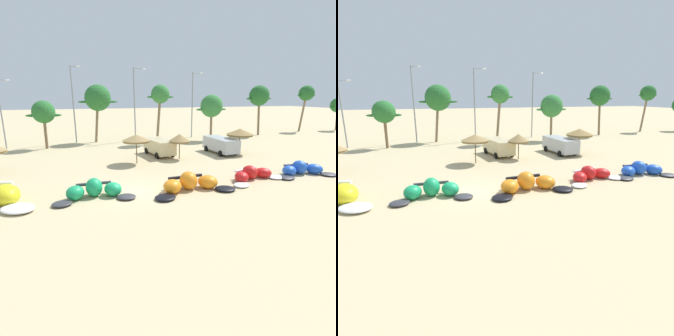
{
  "view_description": "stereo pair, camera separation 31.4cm",
  "coord_description": "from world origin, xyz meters",
  "views": [
    {
      "loc": [
        -3.34,
        -18.14,
        6.71
      ],
      "look_at": [
        3.21,
        2.0,
        1.0
      ],
      "focal_mm": 28.87,
      "sensor_mm": 36.0,
      "label": 1
    },
    {
      "loc": [
        -3.04,
        -18.24,
        6.71
      ],
      "look_at": [
        3.21,
        2.0,
        1.0
      ],
      "focal_mm": 28.87,
      "sensor_mm": 36.0,
      "label": 2
    }
  ],
  "objects": [
    {
      "name": "parked_car_second",
      "position": [
        5.15,
        11.41,
        1.09
      ],
      "size": [
        2.73,
        5.13,
        1.84
      ],
      "color": "beige",
      "rests_on": "ground"
    },
    {
      "name": "lamppost_east",
      "position": [
        14.37,
        23.26,
        5.68
      ],
      "size": [
        1.83,
        0.24,
        10.26
      ],
      "color": "gray",
      "rests_on": "ground"
    },
    {
      "name": "lamppost_west",
      "position": [
        -12.58,
        21.59,
        4.86
      ],
      "size": [
        1.6,
        0.24,
        8.69
      ],
      "color": "gray",
      "rests_on": "ground"
    },
    {
      "name": "palm_center_left",
      "position": [
        7.71,
        19.36,
        6.71
      ],
      "size": [
        3.89,
        2.59,
        8.18
      ],
      "color": "#7F6647",
      "rests_on": "ground"
    },
    {
      "name": "palm_left",
      "position": [
        -7.58,
        19.78,
        4.61
      ],
      "size": [
        4.27,
        2.85,
        6.11
      ],
      "color": "brown",
      "rests_on": "ground"
    },
    {
      "name": "kite_left_of_center",
      "position": [
        3.98,
        -0.92,
        0.5
      ],
      "size": [
        6.53,
        3.16,
        1.31
      ],
      "color": "black",
      "rests_on": "ground"
    },
    {
      "name": "palm_center_right",
      "position": [
        15.77,
        19.44,
        5.11
      ],
      "size": [
        5.03,
        3.35,
        6.85
      ],
      "color": "#7F6647",
      "rests_on": "ground"
    },
    {
      "name": "lamppost_west_center",
      "position": [
        -3.88,
        23.23,
        5.87
      ],
      "size": [
        1.46,
        0.24,
        10.72
      ],
      "color": "gray",
      "rests_on": "ground"
    },
    {
      "name": "palm_right_of_gap",
      "position": [
        25.9,
        21.93,
        6.59
      ],
      "size": [
        5.03,
        3.36,
        8.35
      ],
      "color": "brown",
      "rests_on": "ground"
    },
    {
      "name": "palm_left_of_gap",
      "position": [
        -0.58,
        22.92,
        6.31
      ],
      "size": [
        5.58,
        3.72,
        8.23
      ],
      "color": "#7F6647",
      "rests_on": "ground"
    },
    {
      "name": "lamppost_east_center",
      "position": [
        4.79,
        22.52,
        5.86
      ],
      "size": [
        1.94,
        0.24,
        10.59
      ],
      "color": "gray",
      "rests_on": "ground"
    },
    {
      "name": "kite_center",
      "position": [
        9.84,
        -0.07,
        0.43
      ],
      "size": [
        5.56,
        3.17,
        1.11
      ],
      "color": "white",
      "rests_on": "ground"
    },
    {
      "name": "beach_umbrella_outermost",
      "position": [
        14.41,
        9.23,
        2.55
      ],
      "size": [
        3.11,
        3.11,
        2.97
      ],
      "color": "brown",
      "rests_on": "ground"
    },
    {
      "name": "palm_right",
      "position": [
        37.64,
        23.77,
        6.97
      ],
      "size": [
        4.19,
        2.8,
        8.52
      ],
      "color": "#7F6647",
      "rests_on": "ground"
    },
    {
      "name": "beach_umbrella_near_palms",
      "position": [
        6.73,
        8.83,
        2.26
      ],
      "size": [
        2.27,
        2.27,
        2.73
      ],
      "color": "brown",
      "rests_on": "ground"
    },
    {
      "name": "beach_umbrella_middle",
      "position": [
        1.92,
        8.31,
        2.56
      ],
      "size": [
        2.81,
        2.81,
        2.95
      ],
      "color": "brown",
      "rests_on": "ground"
    },
    {
      "name": "parked_van",
      "position": [
        12.46,
        10.28,
        1.09
      ],
      "size": [
        2.48,
        5.35,
        1.84
      ],
      "color": "#B2B7BC",
      "rests_on": "ground"
    },
    {
      "name": "ground_plane",
      "position": [
        0.0,
        0.0,
        0.0
      ],
      "size": [
        260.0,
        260.0,
        0.0
      ],
      "primitive_type": "plane",
      "color": "#C6B284"
    },
    {
      "name": "kite_right_of_center",
      "position": [
        14.8,
        -0.16,
        0.45
      ],
      "size": [
        5.8,
        2.87,
        1.18
      ],
      "color": "#333338",
      "rests_on": "ground"
    },
    {
      "name": "kite_left",
      "position": [
        -2.75,
        -0.24,
        0.49
      ],
      "size": [
        5.64,
        2.56,
        1.27
      ],
      "color": "#333338",
      "rests_on": "ground"
    }
  ]
}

